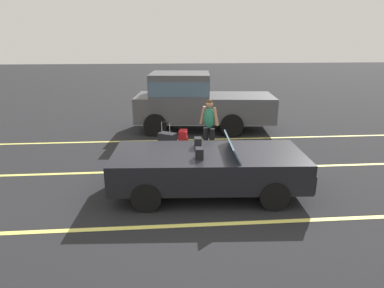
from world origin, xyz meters
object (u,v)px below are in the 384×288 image
(parked_pickup_truck_near, at_px, (193,100))
(traveler_person, at_px, (209,125))
(suitcase_medium_bright, at_px, (183,140))
(suitcase_small_carryon, at_px, (178,158))
(convertible_car, at_px, (217,167))
(suitcase_large_black, at_px, (168,146))

(parked_pickup_truck_near, bearing_deg, traveler_person, 99.85)
(suitcase_medium_bright, relative_size, parked_pickup_truck_near, 0.12)
(suitcase_small_carryon, distance_m, parked_pickup_truck_near, 3.99)
(traveler_person, bearing_deg, convertible_car, 28.74)
(traveler_person, relative_size, parked_pickup_truck_near, 0.32)
(suitcase_medium_bright, relative_size, suitcase_small_carryon, 1.24)
(convertible_car, distance_m, suitcase_medium_bright, 3.08)
(suitcase_large_black, distance_m, parked_pickup_truck_near, 3.31)
(suitcase_medium_bright, bearing_deg, suitcase_small_carryon, -88.27)
(convertible_car, distance_m, suitcase_large_black, 2.57)
(convertible_car, bearing_deg, parked_pickup_truck_near, 94.02)
(suitcase_medium_bright, xyz_separation_m, suitcase_small_carryon, (-0.21, -1.44, -0.06))
(suitcase_small_carryon, xyz_separation_m, parked_pickup_truck_near, (0.72, 3.83, 0.86))
(suitcase_medium_bright, bearing_deg, traveler_person, -27.82)
(suitcase_small_carryon, relative_size, traveler_person, 0.30)
(suitcase_medium_bright, height_order, traveler_person, traveler_person)
(suitcase_medium_bright, bearing_deg, parked_pickup_truck_near, 87.98)
(convertible_car, bearing_deg, suitcase_large_black, 117.82)
(suitcase_small_carryon, bearing_deg, suitcase_medium_bright, 79.34)
(parked_pickup_truck_near, bearing_deg, suitcase_large_black, 77.99)
(convertible_car, xyz_separation_m, suitcase_small_carryon, (-0.79, 1.57, -0.34))
(convertible_car, relative_size, suitcase_large_black, 3.90)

